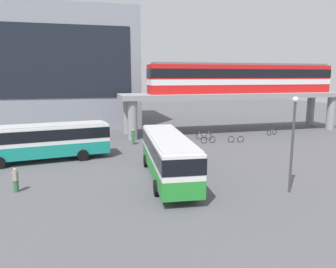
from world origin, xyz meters
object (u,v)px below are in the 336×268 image
Objects in this scene: station_building at (34,69)px; pedestrian_by_bike_rack at (16,181)px; bus_secondary at (44,139)px; bicycle_green at (272,132)px; train at (242,78)px; bicycle_red at (208,140)px; bicycle_silver at (204,136)px; bicycle_black at (177,142)px; pedestrian_at_kerb at (133,137)px; bus_main at (168,152)px; bicycle_brown at (236,139)px.

station_building reaches higher than pedestrian_by_bike_rack.
pedestrian_by_bike_rack is at bearing -97.40° from bus_secondary.
station_building is at bearing 98.32° from bus_secondary.
train is at bearing 125.13° from bicycle_green.
bus_secondary is at bearing -168.19° from bicycle_red.
bus_secondary is 6.66× the size of bicycle_silver.
pedestrian_by_bike_rack is at bearing -147.81° from bicycle_red.
bus_secondary is 27.14m from bicycle_green.
station_building is at bearing 139.53° from bicycle_silver.
bicycle_silver is 1.07× the size of pedestrian_by_bike_rack.
bicycle_black is at bearing -50.35° from station_building.
bus_main is at bearing -87.42° from pedestrian_at_kerb.
pedestrian_by_bike_rack reaches higher than bicycle_green.
bus_main is 1.00× the size of bus_secondary.
bus_main is 6.63× the size of bicycle_silver.
bus_secondary is (-9.11, 7.67, 0.00)m from bus_main.
bus_secondary is 6.30× the size of bicycle_red.
train is 11.59m from bicycle_red.
bicycle_black is (13.05, 3.16, -1.63)m from bus_secondary.
bus_main is (-14.77, -17.31, -5.13)m from train.
station_building reaches higher than bus_main.
station_building is 24.05m from bus_secondary.
bicycle_silver and bicycle_black have the same top height.
pedestrian_by_bike_rack is at bearing -143.70° from bicycle_silver.
station_building is 31.64m from pedestrian_by_bike_rack.
pedestrian_at_kerb is at bearing -162.70° from train.
train is 14.02× the size of bicycle_red.
bicycle_green is 17.91m from pedestrian_at_kerb.
bicycle_brown is at bearing 44.80° from bus_main.
bicycle_green and bicycle_brown have the same top height.
train is 23.33m from bus_main.
bicycle_silver is (0.27, 2.06, 0.00)m from bicycle_red.
bicycle_red is at bearing 5.27° from bicycle_black.
pedestrian_at_kerb is 15.75m from pedestrian_by_bike_rack.
bicycle_red is (16.75, 3.50, -1.63)m from bus_secondary.
bicycle_green is at bearing 14.74° from bicycle_red.
pedestrian_at_kerb reaches higher than bicycle_silver.
station_building is 22.93m from pedestrian_at_kerb.
pedestrian_at_kerb is (-0.56, 12.54, -1.19)m from bus_main.
bicycle_brown and bicycle_black have the same top height.
bicycle_brown is 1.03× the size of bicycle_black.
bicycle_green is at bearing 38.41° from bus_main.
bus_secondary is at bearing -167.11° from bicycle_green.
pedestrian_at_kerb reaches higher than bicycle_red.
bicycle_green is (17.30, 13.72, -1.63)m from bus_main.
bicycle_green is 9.40m from bicycle_silver.
bicycle_green is at bearing 12.18° from bicycle_black.
bicycle_brown is 1.03× the size of pedestrian_at_kerb.
bicycle_silver is at bearing 36.30° from pedestrian_by_bike_rack.
bicycle_green is (2.53, -3.60, -6.76)m from train.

